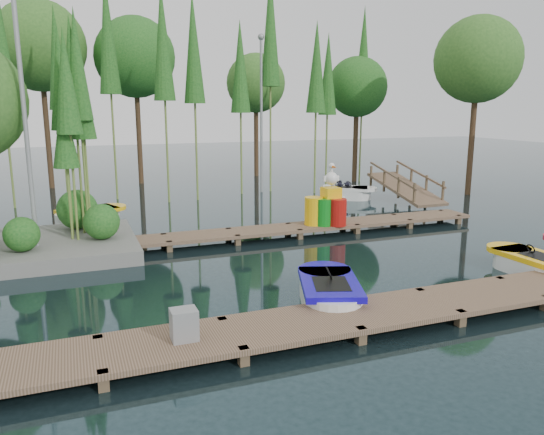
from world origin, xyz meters
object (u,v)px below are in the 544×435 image
object	(u,v)px
boat_blue	(329,293)
yellow_barrel	(314,211)
utility_cabinet	(184,325)
boat_yellow_far	(89,216)
drum_cluster	(332,206)

from	to	relation	value
boat_blue	yellow_barrel	xyz separation A→B (m)	(2.38, 5.77, 0.50)
boat_blue	utility_cabinet	world-z (taller)	utility_cabinet
boat_yellow_far	drum_cluster	size ratio (longest dim) A/B	1.39
yellow_barrel	boat_blue	bearing A→B (deg)	-112.43
boat_blue	yellow_barrel	size ratio (longest dim) A/B	3.11
yellow_barrel	drum_cluster	size ratio (longest dim) A/B	0.45
boat_yellow_far	yellow_barrel	world-z (taller)	yellow_barrel
boat_blue	boat_yellow_far	xyz separation A→B (m)	(-4.33, 9.96, 0.02)
boat_blue	utility_cabinet	bearing A→B (deg)	-140.16
boat_yellow_far	utility_cabinet	distance (m)	11.24
drum_cluster	yellow_barrel	bearing A→B (deg)	165.20
boat_blue	boat_yellow_far	size ratio (longest dim) A/B	1.01
boat_blue	utility_cabinet	distance (m)	3.53
boat_yellow_far	yellow_barrel	bearing A→B (deg)	-33.38
utility_cabinet	drum_cluster	xyz separation A→B (m)	(6.25, 6.85, 0.32)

